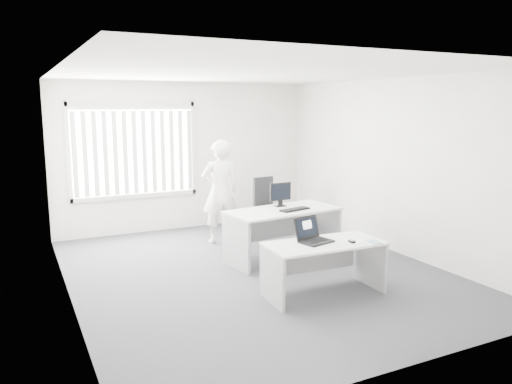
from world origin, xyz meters
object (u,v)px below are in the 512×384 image
desk_far (283,223)px  office_chair (268,214)px  laptop (317,231)px  monitor (280,195)px  desk_near (324,257)px  person (220,192)px

desk_far → office_chair: office_chair is taller
laptop → monitor: size_ratio=1.05×
desk_near → laptop: (-0.09, 0.04, 0.34)m
office_chair → person: 1.30m
laptop → monitor: bearing=62.4°
desk_near → desk_far: (0.26, 1.52, 0.08)m
desk_far → laptop: laptop is taller
desk_near → monitor: (0.34, 1.74, 0.49)m
desk_near → person: bearing=97.1°
person → desk_far: bearing=113.6°
monitor → desk_far: bearing=-111.9°
laptop → monitor: (0.43, 1.69, 0.15)m
person → laptop: size_ratio=4.54×
desk_far → laptop: size_ratio=4.61×
desk_near → person: size_ratio=0.85×
monitor → laptop: bearing=-107.1°
person → monitor: size_ratio=4.76×
desk_far → monitor: (0.08, 0.22, 0.41)m
laptop → office_chair: bearing=59.4°
desk_near → office_chair: bearing=77.1°
desk_near → laptop: laptop is taller
office_chair → person: size_ratio=0.57×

